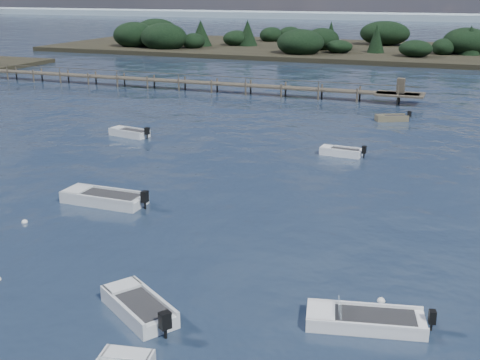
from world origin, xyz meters
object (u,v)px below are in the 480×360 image
at_px(tender_far_grey_b, 392,119).
at_px(jetty, 182,82).
at_px(tender_far_white, 341,153).
at_px(dinghy_extra_a, 139,310).
at_px(dinghy_mid_white_a, 365,322).
at_px(dinghy_mid_grey, 104,200).
at_px(tender_far_grey, 129,134).

bearing_deg(tender_far_grey_b, jetty, 160.75).
height_order(tender_far_white, dinghy_extra_a, dinghy_extra_a).
bearing_deg(tender_far_grey_b, dinghy_extra_a, -96.26).
distance_m(dinghy_mid_white_a, jetty, 54.67).
xyz_separation_m(tender_far_grey_b, tender_far_white, (-1.86, -13.71, 0.00)).
height_order(tender_far_white, dinghy_mid_grey, dinghy_mid_grey).
bearing_deg(dinghy_extra_a, tender_far_grey_b, 83.74).
distance_m(tender_far_grey, jetty, 24.04).
distance_m(dinghy_extra_a, dinghy_mid_white_a, 8.40).
height_order(dinghy_mid_white_a, dinghy_mid_grey, dinghy_mid_grey).
xyz_separation_m(tender_far_grey_b, dinghy_mid_grey, (-12.36, -28.78, 0.02)).
height_order(tender_far_grey_b, dinghy_mid_grey, dinghy_mid_grey).
bearing_deg(tender_far_white, tender_far_grey, -179.06).
height_order(tender_far_grey_b, dinghy_extra_a, dinghy_extra_a).
bearing_deg(dinghy_mid_white_a, tender_far_white, 103.96).
bearing_deg(tender_far_grey_b, tender_far_white, -97.72).
height_order(tender_far_grey_b, jetty, jetty).
bearing_deg(dinghy_mid_grey, jetty, 109.95).
distance_m(tender_far_grey, dinghy_mid_grey, 16.44).
xyz_separation_m(tender_far_white, jetty, (-24.26, 22.83, 0.82)).
xyz_separation_m(tender_far_grey, dinghy_extra_a, (15.31, -24.85, 0.01)).
relative_size(tender_far_white, tender_far_grey, 0.88).
relative_size(tender_far_grey, jetty, 0.06).
height_order(tender_far_white, dinghy_mid_white_a, tender_far_white).
distance_m(tender_far_grey, dinghy_mid_white_a, 32.54).
height_order(tender_far_grey_b, tender_far_grey, tender_far_grey).
height_order(tender_far_grey, dinghy_mid_grey, dinghy_mid_grey).
relative_size(dinghy_extra_a, dinghy_mid_grey, 0.74).
distance_m(dinghy_extra_a, dinghy_mid_grey, 12.92).
xyz_separation_m(tender_far_grey, jetty, (-6.55, 23.12, 0.81)).
height_order(tender_far_white, tender_far_grey, tender_far_grey).
relative_size(tender_far_white, jetty, 0.05).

